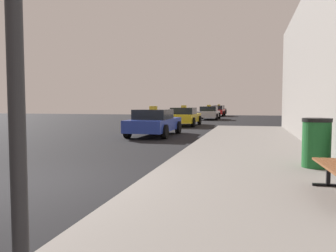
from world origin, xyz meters
TOP-DOWN VIEW (x-y plane):
  - ground_plane at (0.00, 0.00)m, footprint 80.00×80.00m
  - sidewalk at (4.00, 0.00)m, footprint 4.00×32.00m
  - trash_bin at (5.38, 2.33)m, footprint 0.62×0.62m
  - car_blue at (-0.50, 9.96)m, footprint 1.95×4.40m
  - car_yellow at (-0.51, 17.58)m, footprint 1.94×4.40m
  - car_silver at (0.08, 27.31)m, footprint 1.96×4.35m
  - car_red at (-0.06, 36.49)m, footprint 1.95×4.49m
  - car_black at (-0.53, 44.92)m, footprint 2.03×4.38m

SIDE VIEW (x-z plane):
  - ground_plane at x=0.00m, z-range 0.00..0.00m
  - sidewalk at x=4.00m, z-range 0.00..0.15m
  - car_red at x=-0.06m, z-range 0.01..1.28m
  - car_silver at x=0.08m, z-range -0.07..1.36m
  - car_yellow at x=-0.51m, z-range -0.07..1.36m
  - car_blue at x=-0.50m, z-range -0.07..1.36m
  - car_black at x=-0.53m, z-range -0.07..1.36m
  - trash_bin at x=5.38m, z-range 0.15..1.23m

